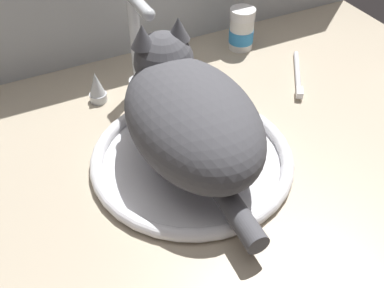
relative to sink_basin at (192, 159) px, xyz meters
The scene contains 6 objects.
countertop 2.94cm from the sink_basin, 62.49° to the left, with size 120.18×68.65×3.00cm, color #B7A88E.
sink_basin is the anchor object (origin of this frame).
faucet 22.78cm from the sink_basin, 90.00° to the left, with size 19.58×10.49×19.81cm.
cat 8.43cm from the sink_basin, 87.75° to the left, with size 19.66×37.31×16.99cm.
pill_bottle 37.33cm from the sink_basin, 47.32° to the left, with size 5.31×5.31×8.91cm.
toothbrush 31.78cm from the sink_basin, 22.59° to the left, with size 10.03×14.22×1.70cm.
Camera 1 is at (-24.19, -48.72, 54.48)cm, focal length 43.24 mm.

